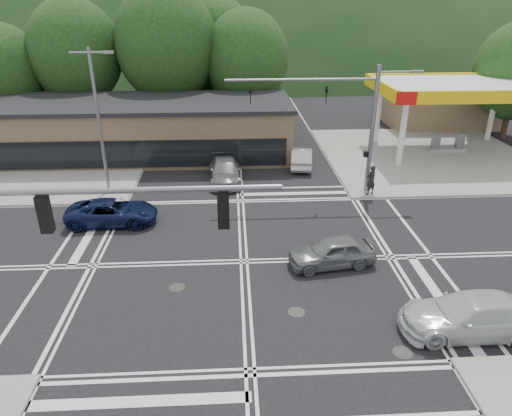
{
  "coord_description": "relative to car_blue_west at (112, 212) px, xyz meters",
  "views": [
    {
      "loc": [
        -0.44,
        -18.83,
        11.57
      ],
      "look_at": [
        0.75,
        3.08,
        1.4
      ],
      "focal_mm": 32.0,
      "sensor_mm": 36.0,
      "label": 1
    }
  ],
  "objects": [
    {
      "name": "convenience_store",
      "position": [
        27.21,
        20.49,
        1.21
      ],
      "size": [
        10.0,
        6.0,
        3.8
      ],
      "primitive_type": "cube",
      "color": "#846B4F",
      "rests_on": "ground"
    },
    {
      "name": "car_queue_b",
      "position": [
        9.49,
        13.48,
        0.08
      ],
      "size": [
        1.82,
        4.52,
        1.54
      ],
      "primitive_type": "imported",
      "rotation": [
        0.0,
        0.0,
        3.14
      ],
      "color": "#B6B6B2",
      "rests_on": "ground"
    },
    {
      "name": "car_silver_east",
      "position": [
        15.55,
        -10.01,
        0.08
      ],
      "size": [
        5.31,
        2.22,
        1.53
      ],
      "primitive_type": "imported",
      "rotation": [
        0.0,
        0.0,
        -1.58
      ],
      "color": "silver",
      "rests_on": "ground"
    },
    {
      "name": "ground",
      "position": [
        7.21,
        -4.51,
        -0.69
      ],
      "size": [
        120.0,
        120.0,
        0.0
      ],
      "primitive_type": "plane",
      "color": "black",
      "rests_on": "ground"
    },
    {
      "name": "hill_north",
      "position": [
        7.21,
        85.49,
        -0.69
      ],
      "size": [
        252.0,
        126.0,
        140.0
      ],
      "primitive_type": "ellipsoid",
      "color": "#183519",
      "rests_on": "ground"
    },
    {
      "name": "car_blue_west",
      "position": [
        0.0,
        0.0,
        0.0
      ],
      "size": [
        4.96,
        2.33,
        1.37
      ],
      "primitive_type": "imported",
      "rotation": [
        0.0,
        0.0,
        1.58
      ],
      "color": "#0C1437",
      "rests_on": "ground"
    },
    {
      "name": "commercial_row",
      "position": [
        -0.79,
        12.49,
        1.31
      ],
      "size": [
        24.0,
        8.0,
        4.0
      ],
      "primitive_type": "cube",
      "color": "brown",
      "rests_on": "ground"
    },
    {
      "name": "tree_n_e",
      "position": [
        5.21,
        23.49,
        6.45
      ],
      "size": [
        8.4,
        8.4,
        11.98
      ],
      "color": "#382619",
      "rests_on": "ground"
    },
    {
      "name": "car_grey_center",
      "position": [
        11.33,
        -5.03,
        0.01
      ],
      "size": [
        4.31,
        2.25,
        1.4
      ],
      "primitive_type": "imported",
      "rotation": [
        0.0,
        0.0,
        -1.42
      ],
      "color": "slate",
      "rests_on": "ground"
    },
    {
      "name": "streetlight_nw",
      "position": [
        -1.23,
        4.49,
        4.36
      ],
      "size": [
        2.5,
        0.25,
        9.0
      ],
      "color": "slate",
      "rests_on": "ground"
    },
    {
      "name": "tree_n_b",
      "position": [
        1.21,
        19.49,
        7.11
      ],
      "size": [
        9.0,
        9.0,
        12.98
      ],
      "color": "#382619",
      "rests_on": "ground"
    },
    {
      "name": "tree_n_d",
      "position": [
        -12.79,
        18.49,
        5.15
      ],
      "size": [
        6.8,
        6.8,
        9.76
      ],
      "color": "#382619",
      "rests_on": "ground"
    },
    {
      "name": "signal_mast_sw",
      "position": [
        0.82,
        -12.71,
        4.43
      ],
      "size": [
        9.14,
        0.28,
        8.0
      ],
      "color": "slate",
      "rests_on": "ground"
    },
    {
      "name": "sidewalk_ne",
      "position": [
        22.21,
        10.49,
        -0.61
      ],
      "size": [
        16.0,
        16.0,
        0.15
      ],
      "primitive_type": "cube",
      "color": "gray",
      "rests_on": "ground"
    },
    {
      "name": "car_northbound",
      "position": [
        6.24,
        6.17,
        0.04
      ],
      "size": [
        2.24,
        5.1,
        1.46
      ],
      "primitive_type": "imported",
      "rotation": [
        0.0,
        0.0,
        0.04
      ],
      "color": "slate",
      "rests_on": "ground"
    },
    {
      "name": "tree_n_a",
      "position": [
        -6.79,
        19.49,
        6.45
      ],
      "size": [
        8.0,
        8.0,
        11.75
      ],
      "color": "#382619",
      "rests_on": "ground"
    },
    {
      "name": "tree_n_c",
      "position": [
        8.21,
        19.49,
        5.8
      ],
      "size": [
        7.6,
        7.6,
        10.87
      ],
      "color": "#382619",
      "rests_on": "ground"
    },
    {
      "name": "pedestrian",
      "position": [
        15.46,
        2.99,
        0.42
      ],
      "size": [
        0.83,
        0.74,
        1.92
      ],
      "primitive_type": "imported",
      "rotation": [
        0.0,
        0.0,
        3.64
      ],
      "color": "black",
      "rests_on": "sidewalk_ne"
    },
    {
      "name": "sidewalk_nw",
      "position": [
        -7.79,
        10.49,
        -0.61
      ],
      "size": [
        16.0,
        16.0,
        0.15
      ],
      "primitive_type": "cube",
      "color": "gray",
      "rests_on": "ground"
    },
    {
      "name": "gas_station_canopy",
      "position": [
        24.2,
        11.48,
        4.35
      ],
      "size": [
        12.32,
        8.34,
        5.75
      ],
      "color": "silver",
      "rests_on": "ground"
    },
    {
      "name": "car_queue_a",
      "position": [
        11.91,
        8.87,
        0.02
      ],
      "size": [
        2.09,
        4.45,
        1.41
      ],
      "primitive_type": "imported",
      "rotation": [
        0.0,
        0.0,
        3.0
      ],
      "color": "#ABAEB3",
      "rests_on": "ground"
    },
    {
      "name": "signal_mast_ne",
      "position": [
        14.16,
        3.69,
        4.39
      ],
      "size": [
        11.65,
        0.3,
        8.0
      ],
      "color": "slate",
      "rests_on": "ground"
    }
  ]
}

